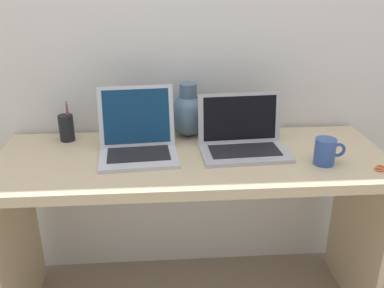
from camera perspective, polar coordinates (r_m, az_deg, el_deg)
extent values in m
cube|color=silver|center=(1.85, -0.76, 15.62)|extent=(4.40, 0.04, 2.40)
cube|color=#D1B78C|center=(1.67, 0.00, -2.22)|extent=(1.56, 0.57, 0.04)
cube|color=#D1B78C|center=(1.96, -22.71, -12.65)|extent=(0.03, 0.49, 0.71)
cube|color=#D1B78C|center=(2.04, 21.62, -10.96)|extent=(0.03, 0.49, 0.71)
cube|color=silver|center=(1.66, -7.29, -1.53)|extent=(0.32, 0.28, 0.01)
cube|color=black|center=(1.66, -7.30, -1.24)|extent=(0.25, 0.17, 0.00)
cube|color=silver|center=(1.70, -7.60, 3.74)|extent=(0.31, 0.09, 0.24)
cube|color=navy|center=(1.70, -7.60, 3.74)|extent=(0.27, 0.08, 0.21)
cube|color=#B2B2B7|center=(1.69, 7.16, -1.10)|extent=(0.36, 0.24, 0.01)
cube|color=black|center=(1.68, 7.17, -0.82)|extent=(0.28, 0.15, 0.00)
cube|color=#B2B2B7|center=(1.73, 6.54, 3.54)|extent=(0.35, 0.06, 0.21)
cube|color=black|center=(1.73, 6.54, 3.54)|extent=(0.31, 0.05, 0.18)
ellipsoid|color=slate|center=(1.84, -0.51, 3.95)|extent=(0.17, 0.17, 0.18)
cylinder|color=slate|center=(1.80, -0.52, 7.32)|extent=(0.07, 0.07, 0.06)
cylinder|color=#335199|center=(1.65, 17.67, -0.99)|extent=(0.08, 0.08, 0.10)
torus|color=#335199|center=(1.67, 19.34, -0.77)|extent=(0.06, 0.01, 0.06)
cylinder|color=black|center=(1.87, -16.76, 2.12)|extent=(0.06, 0.06, 0.11)
cylinder|color=#D83359|center=(1.85, -16.52, 3.41)|extent=(0.01, 0.03, 0.13)
cylinder|color=#4CA566|center=(1.86, -16.69, 3.59)|extent=(0.02, 0.01, 0.14)
torus|color=orange|center=(1.69, 24.21, -3.16)|extent=(0.03, 0.03, 0.01)
torus|color=orange|center=(1.71, 24.35, -2.93)|extent=(0.03, 0.03, 0.01)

